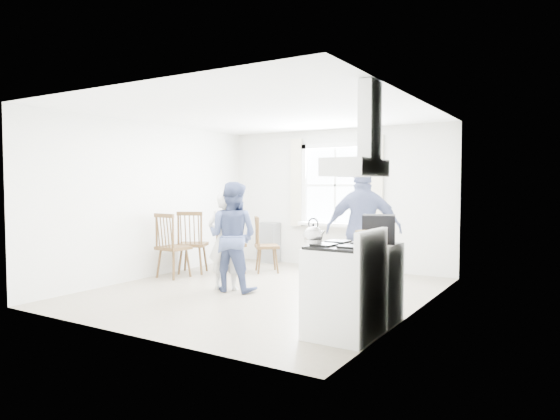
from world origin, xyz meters
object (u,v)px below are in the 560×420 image
at_px(windsor_chair_c, 191,236).
at_px(person_left, 225,240).
at_px(windsor_chair_a, 168,238).
at_px(low_cabinet, 375,282).
at_px(windsor_chair_b, 224,235).
at_px(gas_stove, 345,290).
at_px(person_mid, 232,237).
at_px(person_right, 364,230).
at_px(stereo_stack, 379,229).

distance_m(windsor_chair_c, person_left, 1.50).
height_order(windsor_chair_c, person_left, person_left).
bearing_deg(windsor_chair_a, low_cabinet, -9.75).
bearing_deg(windsor_chair_b, windsor_chair_c, -140.65).
bearing_deg(gas_stove, windsor_chair_a, 160.26).
xyz_separation_m(windsor_chair_b, person_mid, (1.00, -1.08, 0.13)).
bearing_deg(windsor_chair_c, person_left, -28.74).
bearing_deg(gas_stove, person_right, 106.80).
bearing_deg(stereo_stack, windsor_chair_c, 163.52).
bearing_deg(low_cabinet, windsor_chair_c, 162.94).
bearing_deg(stereo_stack, person_right, 118.85).
bearing_deg(windsor_chair_c, gas_stove, -26.51).
relative_size(gas_stove, stereo_stack, 2.52).
distance_m(low_cabinet, person_left, 2.57).
bearing_deg(gas_stove, low_cabinet, 84.32).
height_order(windsor_chair_a, person_left, person_left).
relative_size(windsor_chair_a, windsor_chair_b, 0.99).
bearing_deg(gas_stove, windsor_chair_c, 153.49).
relative_size(gas_stove, person_mid, 0.70).
height_order(stereo_stack, person_left, person_left).
height_order(low_cabinet, windsor_chair_c, windsor_chair_c).
relative_size(stereo_stack, person_right, 0.24).
xyz_separation_m(windsor_chair_c, person_left, (1.32, -0.72, 0.06)).
xyz_separation_m(gas_stove, person_left, (-2.44, 1.15, 0.25)).
bearing_deg(low_cabinet, stereo_stack, 56.84).
xyz_separation_m(low_cabinet, stereo_stack, (0.02, 0.04, 0.61)).
bearing_deg(stereo_stack, windsor_chair_b, 156.15).
relative_size(low_cabinet, person_right, 0.49).
bearing_deg(person_mid, windsor_chair_b, -55.86).
height_order(windsor_chair_b, windsor_chair_c, windsor_chair_c).
xyz_separation_m(low_cabinet, person_left, (-2.51, 0.45, 0.29)).
bearing_deg(person_left, person_mid, 162.33).
height_order(gas_stove, windsor_chair_b, gas_stove).
height_order(low_cabinet, person_mid, person_mid).
xyz_separation_m(windsor_chair_b, person_right, (2.71, -0.24, 0.24)).
relative_size(low_cabinet, windsor_chair_c, 0.81).
relative_size(windsor_chair_b, person_mid, 0.69).
bearing_deg(gas_stove, windsor_chair_b, 145.92).
bearing_deg(stereo_stack, person_mid, 170.06).
xyz_separation_m(windsor_chair_c, person_right, (3.15, 0.13, 0.24)).
distance_m(gas_stove, windsor_chair_b, 4.00).
distance_m(stereo_stack, person_left, 2.59).
distance_m(gas_stove, stereo_stack, 0.94).
relative_size(gas_stove, windsor_chair_c, 1.01).
xyz_separation_m(windsor_chair_a, person_left, (1.37, -0.21, 0.07)).
bearing_deg(windsor_chair_a, windsor_chair_b, 60.37).
relative_size(windsor_chair_c, person_mid, 0.69).
distance_m(windsor_chair_a, windsor_chair_c, 0.51).
height_order(windsor_chair_c, person_right, person_right).
bearing_deg(stereo_stack, windsor_chair_a, 170.81).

